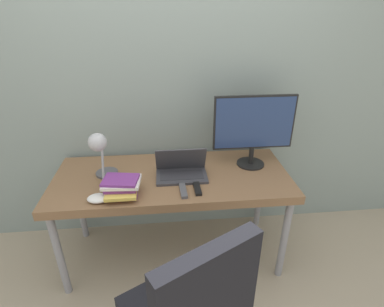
{
  "coord_description": "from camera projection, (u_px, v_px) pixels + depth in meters",
  "views": [
    {
      "loc": [
        -0.04,
        -1.46,
        1.81
      ],
      "look_at": [
        0.14,
        0.31,
        0.91
      ],
      "focal_mm": 28.0,
      "sensor_mm": 36.0,
      "label": 1
    }
  ],
  "objects": [
    {
      "name": "ground_plane",
      "position": [
        177.0,
        289.0,
        2.12
      ],
      "size": [
        12.0,
        12.0,
        0.0
      ],
      "primitive_type": "plane",
      "color": "tan"
    },
    {
      "name": "wall_back",
      "position": [
        168.0,
        81.0,
        2.2
      ],
      "size": [
        8.0,
        0.05,
        2.6
      ],
      "color": "gray",
      "rests_on": "ground_plane"
    },
    {
      "name": "desk",
      "position": [
        172.0,
        183.0,
        2.12
      ],
      "size": [
        1.64,
        0.69,
        0.73
      ],
      "color": "brown",
      "rests_on": "ground_plane"
    },
    {
      "name": "laptop",
      "position": [
        181.0,
        170.0,
        2.07
      ],
      "size": [
        0.35,
        0.21,
        0.21
      ],
      "color": "#38383D",
      "rests_on": "desk"
    },
    {
      "name": "monitor",
      "position": [
        254.0,
        127.0,
        2.1
      ],
      "size": [
        0.58,
        0.2,
        0.53
      ],
      "color": "black",
      "rests_on": "desk"
    },
    {
      "name": "desk_lamp",
      "position": [
        100.0,
        149.0,
        1.9
      ],
      "size": [
        0.15,
        0.27,
        0.37
      ],
      "color": "#4C4C51",
      "rests_on": "desk"
    },
    {
      "name": "book_stack",
      "position": [
        122.0,
        187.0,
        1.85
      ],
      "size": [
        0.24,
        0.22,
        0.11
      ],
      "color": "#753384",
      "rests_on": "desk"
    },
    {
      "name": "tv_remote",
      "position": [
        197.0,
        189.0,
        1.92
      ],
      "size": [
        0.04,
        0.14,
        0.02
      ],
      "color": "black",
      "rests_on": "desk"
    },
    {
      "name": "media_remote",
      "position": [
        183.0,
        191.0,
        1.9
      ],
      "size": [
        0.05,
        0.16,
        0.02
      ],
      "color": "#4C4C51",
      "rests_on": "desk"
    },
    {
      "name": "game_controller",
      "position": [
        99.0,
        198.0,
        1.81
      ],
      "size": [
        0.14,
        0.1,
        0.04
      ],
      "color": "white",
      "rests_on": "desk"
    }
  ]
}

